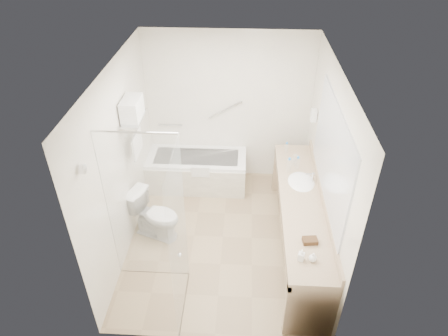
# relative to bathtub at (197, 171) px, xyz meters

# --- Properties ---
(floor) EXTENTS (3.20, 3.20, 0.00)m
(floor) POSITION_rel_bathtub_xyz_m (0.50, -1.24, -0.28)
(floor) COLOR #9A835F
(floor) RESTS_ON ground
(ceiling) EXTENTS (2.60, 3.20, 0.10)m
(ceiling) POSITION_rel_bathtub_xyz_m (0.50, -1.24, 2.22)
(ceiling) COLOR white
(ceiling) RESTS_ON wall_back
(wall_back) EXTENTS (2.60, 0.10, 2.50)m
(wall_back) POSITION_rel_bathtub_xyz_m (0.50, 0.36, 0.97)
(wall_back) COLOR beige
(wall_back) RESTS_ON ground
(wall_front) EXTENTS (2.60, 0.10, 2.50)m
(wall_front) POSITION_rel_bathtub_xyz_m (0.50, -2.84, 0.97)
(wall_front) COLOR beige
(wall_front) RESTS_ON ground
(wall_left) EXTENTS (0.10, 3.20, 2.50)m
(wall_left) POSITION_rel_bathtub_xyz_m (-0.80, -1.24, 0.97)
(wall_left) COLOR beige
(wall_left) RESTS_ON ground
(wall_right) EXTENTS (0.10, 3.20, 2.50)m
(wall_right) POSITION_rel_bathtub_xyz_m (1.80, -1.24, 0.97)
(wall_right) COLOR beige
(wall_right) RESTS_ON ground
(bathtub) EXTENTS (1.60, 0.73, 0.59)m
(bathtub) POSITION_rel_bathtub_xyz_m (0.00, 0.00, 0.00)
(bathtub) COLOR white
(bathtub) RESTS_ON floor
(grab_bar_short) EXTENTS (0.40, 0.03, 0.03)m
(grab_bar_short) POSITION_rel_bathtub_xyz_m (-0.45, 0.32, 0.67)
(grab_bar_short) COLOR silver
(grab_bar_short) RESTS_ON wall_back
(grab_bar_long) EXTENTS (0.53, 0.03, 0.33)m
(grab_bar_long) POSITION_rel_bathtub_xyz_m (0.45, 0.32, 0.97)
(grab_bar_long) COLOR silver
(grab_bar_long) RESTS_ON wall_back
(shower_enclosure) EXTENTS (0.96, 0.91, 2.11)m
(shower_enclosure) POSITION_rel_bathtub_xyz_m (-0.13, -2.16, 0.79)
(shower_enclosure) COLOR silver
(shower_enclosure) RESTS_ON floor
(towel_shelf) EXTENTS (0.24, 0.55, 0.81)m
(towel_shelf) POSITION_rel_bathtub_xyz_m (-0.67, -0.89, 1.48)
(towel_shelf) COLOR silver
(towel_shelf) RESTS_ON wall_left
(vanity_counter) EXTENTS (0.55, 2.70, 0.95)m
(vanity_counter) POSITION_rel_bathtub_xyz_m (1.52, -1.39, 0.36)
(vanity_counter) COLOR tan
(vanity_counter) RESTS_ON floor
(sink) EXTENTS (0.40, 0.52, 0.14)m
(sink) POSITION_rel_bathtub_xyz_m (1.55, -0.99, 0.54)
(sink) COLOR white
(sink) RESTS_ON vanity_counter
(faucet) EXTENTS (0.03, 0.03, 0.14)m
(faucet) POSITION_rel_bathtub_xyz_m (1.70, -0.99, 0.65)
(faucet) COLOR silver
(faucet) RESTS_ON vanity_counter
(mirror) EXTENTS (0.02, 2.00, 1.20)m
(mirror) POSITION_rel_bathtub_xyz_m (1.79, -1.39, 1.27)
(mirror) COLOR silver
(mirror) RESTS_ON wall_right
(hairdryer_unit) EXTENTS (0.08, 0.10, 0.18)m
(hairdryer_unit) POSITION_rel_bathtub_xyz_m (1.75, -0.19, 1.17)
(hairdryer_unit) COLOR white
(hairdryer_unit) RESTS_ON wall_right
(toilet) EXTENTS (0.81, 0.62, 0.70)m
(toilet) POSITION_rel_bathtub_xyz_m (-0.45, -1.22, 0.08)
(toilet) COLOR white
(toilet) RESTS_ON floor
(amenity_basket) EXTENTS (0.18, 0.13, 0.05)m
(amenity_basket) POSITION_rel_bathtub_xyz_m (1.53, -2.13, 0.60)
(amenity_basket) COLOR #452C18
(amenity_basket) RESTS_ON vanity_counter
(soap_bottle_a) EXTENTS (0.11, 0.16, 0.07)m
(soap_bottle_a) POSITION_rel_bathtub_xyz_m (1.40, -2.40, 0.61)
(soap_bottle_a) COLOR white
(soap_bottle_a) RESTS_ON vanity_counter
(soap_bottle_b) EXTENTS (0.12, 0.13, 0.09)m
(soap_bottle_b) POSITION_rel_bathtub_xyz_m (1.53, -2.40, 0.62)
(soap_bottle_b) COLOR white
(soap_bottle_b) RESTS_ON vanity_counter
(water_bottle_left) EXTENTS (0.06, 0.06, 0.21)m
(water_bottle_left) POSITION_rel_bathtub_xyz_m (1.52, -0.68, 0.67)
(water_bottle_left) COLOR silver
(water_bottle_left) RESTS_ON vanity_counter
(water_bottle_mid) EXTENTS (0.07, 0.07, 0.22)m
(water_bottle_mid) POSITION_rel_bathtub_xyz_m (1.40, -0.75, 0.68)
(water_bottle_mid) COLOR silver
(water_bottle_mid) RESTS_ON vanity_counter
(water_bottle_right) EXTENTS (0.05, 0.05, 0.18)m
(water_bottle_right) POSITION_rel_bathtub_xyz_m (1.40, -0.26, 0.66)
(water_bottle_right) COLOR silver
(water_bottle_right) RESTS_ON vanity_counter
(drinking_glass_near) EXTENTS (0.09, 0.09, 0.09)m
(drinking_glass_near) POSITION_rel_bathtub_xyz_m (1.48, -0.60, 0.62)
(drinking_glass_near) COLOR silver
(drinking_glass_near) RESTS_ON vanity_counter
(drinking_glass_far) EXTENTS (0.09, 0.09, 0.09)m
(drinking_glass_far) POSITION_rel_bathtub_xyz_m (1.52, -0.47, 0.62)
(drinking_glass_far) COLOR silver
(drinking_glass_far) RESTS_ON vanity_counter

